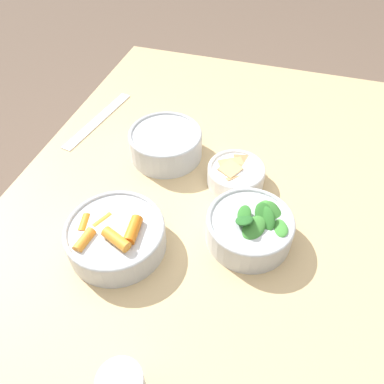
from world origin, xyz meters
TOP-DOWN VIEW (x-y plane):
  - ground_plane at (0.00, 0.00)m, footprint 10.00×10.00m
  - dining_table at (0.00, 0.00)m, footprint 1.24×0.98m
  - bowl_carrots at (-0.18, 0.18)m, footprint 0.19×0.19m
  - bowl_greens at (-0.09, -0.06)m, footprint 0.17×0.17m
  - bowl_beans_hotdog at (0.10, 0.18)m, footprint 0.18×0.18m
  - bowl_cookies at (0.06, 0.00)m, footprint 0.13×0.13m
  - ruler at (0.18, 0.41)m, footprint 0.28×0.07m

SIDE VIEW (x-z plane):
  - ground_plane at x=0.00m, z-range 0.00..0.00m
  - dining_table at x=0.00m, z-range 0.28..1.05m
  - ruler at x=0.18m, z-range 0.77..0.77m
  - bowl_cookies at x=0.06m, z-range 0.77..0.82m
  - bowl_beans_hotdog at x=0.10m, z-range 0.77..0.84m
  - bowl_carrots at x=-0.18m, z-range 0.77..0.84m
  - bowl_greens at x=-0.09m, z-range 0.76..0.85m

